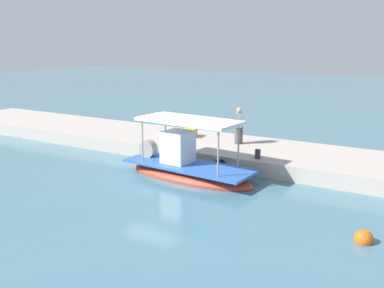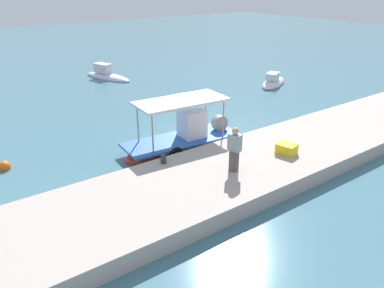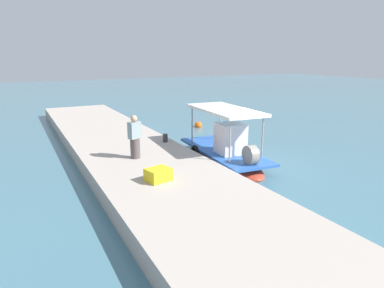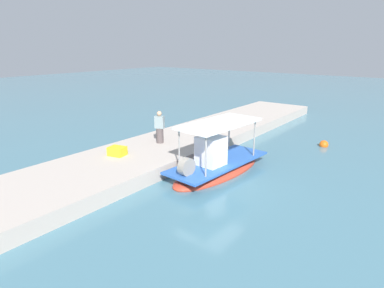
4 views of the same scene
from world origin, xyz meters
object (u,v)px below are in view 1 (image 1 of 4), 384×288
object	(u,v)px
main_fishing_boat	(187,167)
fisherman_near_bollard	(239,127)
mooring_bollard	(258,154)
marker_buoy	(364,239)
cargo_crate	(190,133)

from	to	relation	value
main_fishing_boat	fisherman_near_bollard	distance (m)	4.25
mooring_bollard	marker_buoy	bearing A→B (deg)	137.83
mooring_bollard	marker_buoy	size ratio (longest dim) A/B	0.74
main_fishing_boat	fisherman_near_bollard	bearing A→B (deg)	-96.22
main_fishing_boat	marker_buoy	bearing A→B (deg)	159.85
main_fishing_boat	marker_buoy	distance (m)	8.04
marker_buoy	mooring_bollard	bearing A→B (deg)	-42.17
cargo_crate	marker_buoy	distance (m)	12.24
main_fishing_boat	cargo_crate	size ratio (longest dim) A/B	7.62
cargo_crate	mooring_bollard	bearing A→B (deg)	154.16
main_fishing_boat	fisherman_near_bollard	xyz separation A→B (m)	(-0.45, -4.10, 1.05)
fisherman_near_bollard	mooring_bollard	distance (m)	2.94
mooring_bollard	marker_buoy	distance (m)	7.05
fisherman_near_bollard	marker_buoy	distance (m)	9.97
main_fishing_boat	cargo_crate	distance (m)	4.94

